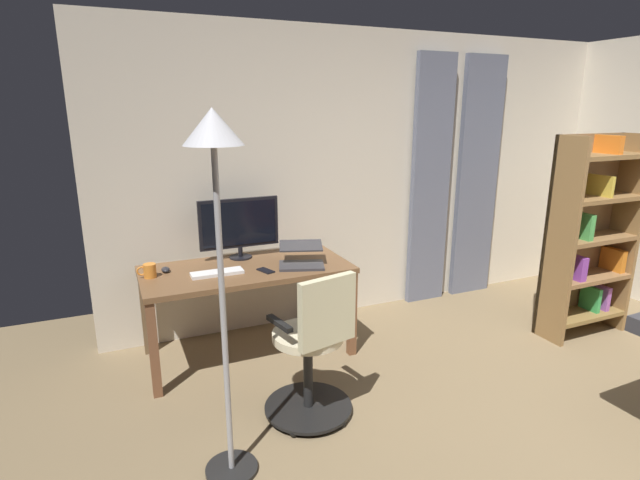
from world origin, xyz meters
name	(u,v)px	position (x,y,z in m)	size (l,w,h in m)	color
back_room_partition	(377,175)	(0.00, -2.73, 1.27)	(5.06, 0.10, 2.55)	beige
curtain_left_panel	(477,180)	(-1.09, -2.62, 1.19)	(0.47, 0.06, 2.37)	slate
curtain_right_panel	(430,183)	(-0.52, -2.62, 1.19)	(0.41, 0.06, 2.37)	slate
desk	(247,277)	(1.42, -2.21, 0.64)	(1.55, 0.74, 0.72)	brown
office_chair	(313,351)	(1.28, -1.24, 0.46)	(0.56, 0.56, 0.97)	black
computer_monitor	(239,225)	(1.40, -2.47, 0.99)	(0.64, 0.18, 0.48)	black
computer_keyboard	(217,273)	(1.66, -2.13, 0.73)	(0.37, 0.12, 0.02)	white
laptop	(301,258)	(1.02, -2.09, 0.78)	(0.43, 0.44, 0.15)	#333338
computer_mouse	(166,270)	(2.00, -2.34, 0.74)	(0.06, 0.10, 0.04)	#232328
cell_phone_by_monitor	(266,271)	(1.32, -2.06, 0.73)	(0.07, 0.14, 0.01)	black
mug_coffee	(149,271)	(2.11, -2.26, 0.77)	(0.13, 0.09, 0.10)	orange
bookshelf	(587,238)	(-1.32, -1.49, 0.84)	(0.78, 0.30, 1.69)	olive
floor_lamp	(216,194)	(1.87, -0.98, 1.51)	(0.28, 0.28, 1.89)	black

